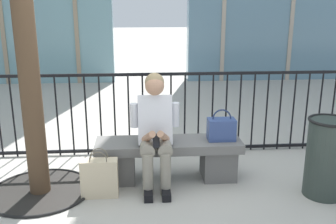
# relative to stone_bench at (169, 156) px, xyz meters

# --- Properties ---
(ground_plane) EXTENTS (60.00, 60.00, 0.00)m
(ground_plane) POSITION_rel_stone_bench_xyz_m (0.00, 0.00, -0.27)
(ground_plane) COLOR #B2ADA3
(stone_bench) EXTENTS (1.60, 0.44, 0.45)m
(stone_bench) POSITION_rel_stone_bench_xyz_m (0.00, 0.00, 0.00)
(stone_bench) COLOR slate
(stone_bench) RESTS_ON ground
(seated_person_with_phone) EXTENTS (0.52, 0.66, 1.21)m
(seated_person_with_phone) POSITION_rel_stone_bench_xyz_m (-0.15, -0.13, 0.38)
(seated_person_with_phone) COLOR gray
(seated_person_with_phone) RESTS_ON ground
(handbag_on_bench) EXTENTS (0.30, 0.18, 0.35)m
(handbag_on_bench) POSITION_rel_stone_bench_xyz_m (0.58, -0.01, 0.30)
(handbag_on_bench) COLOR #33477F
(handbag_on_bench) RESTS_ON stone_bench
(shopping_bag) EXTENTS (0.37, 0.14, 0.50)m
(shopping_bag) POSITION_rel_stone_bench_xyz_m (-0.73, -0.36, -0.07)
(shopping_bag) COLOR beige
(shopping_bag) RESTS_ON ground
(plaza_railing) EXTENTS (8.88, 0.04, 1.07)m
(plaza_railing) POSITION_rel_stone_bench_xyz_m (0.00, 0.79, 0.27)
(plaza_railing) COLOR black
(plaza_railing) RESTS_ON ground
(trash_can) EXTENTS (0.43, 0.43, 0.82)m
(trash_can) POSITION_rel_stone_bench_xyz_m (1.55, -0.50, 0.15)
(trash_can) COLOR #2D3833
(trash_can) RESTS_ON ground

